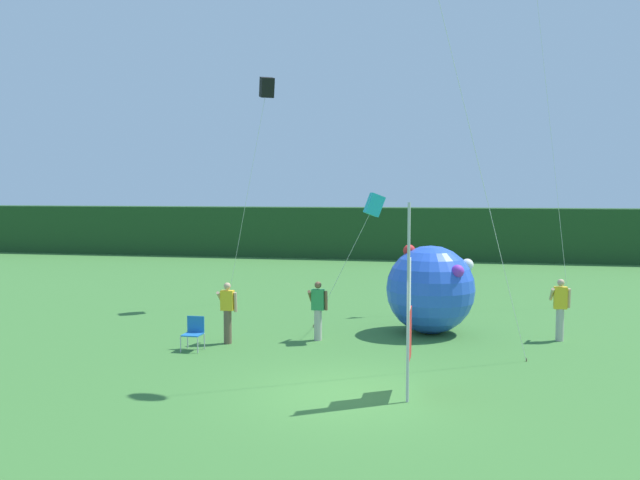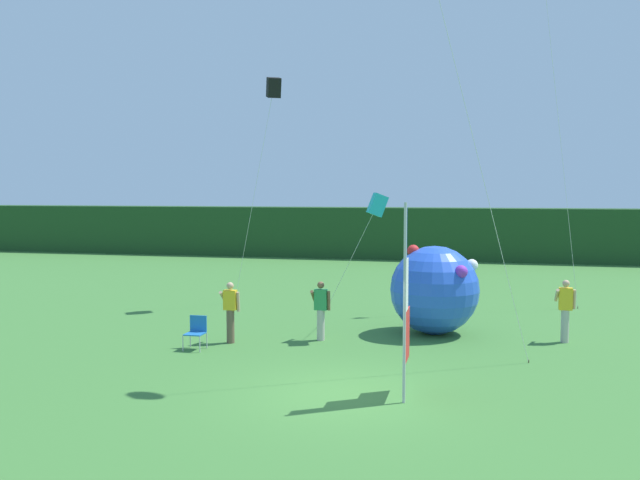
{
  "view_description": "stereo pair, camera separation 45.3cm",
  "coord_description": "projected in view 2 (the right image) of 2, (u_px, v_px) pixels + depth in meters",
  "views": [
    {
      "loc": [
        2.24,
        -13.76,
        4.27
      ],
      "look_at": [
        -0.96,
        2.06,
        3.09
      ],
      "focal_mm": 37.81,
      "sensor_mm": 36.0,
      "label": 1
    },
    {
      "loc": [
        2.68,
        -13.66,
        4.27
      ],
      "look_at": [
        -0.96,
        2.06,
        3.09
      ],
      "focal_mm": 37.81,
      "sensor_mm": 36.0,
      "label": 2
    }
  ],
  "objects": [
    {
      "name": "banner_flag",
      "position": [
        406.0,
        305.0,
        13.72
      ],
      "size": [
        0.06,
        1.03,
        4.04
      ],
      "color": "#B7B7BC",
      "rests_on": "ground"
    },
    {
      "name": "inflatable_balloon",
      "position": [
        435.0,
        290.0,
        20.03
      ],
      "size": [
        2.64,
        2.64,
        2.66
      ],
      "color": "blue",
      "rests_on": "ground"
    },
    {
      "name": "kite_black_box_2",
      "position": [
        273.0,
        89.0,
        24.54
      ],
      "size": [
        2.04,
        0.77,
        8.42
      ],
      "color": "brown",
      "rests_on": "ground"
    },
    {
      "name": "kite_cyan_box_3",
      "position": [
        377.0,
        205.0,
        19.22
      ],
      "size": [
        2.39,
        1.45,
        4.22
      ],
      "color": "brown",
      "rests_on": "ground"
    },
    {
      "name": "distant_treeline",
      "position": [
        431.0,
        234.0,
        41.86
      ],
      "size": [
        80.0,
        2.4,
        3.2
      ],
      "primitive_type": "cube",
      "color": "#1E421E",
      "rests_on": "ground"
    },
    {
      "name": "person_far_left",
      "position": [
        321.0,
        309.0,
        19.18
      ],
      "size": [
        0.55,
        0.48,
        1.69
      ],
      "color": "#B7B2A3",
      "rests_on": "ground"
    },
    {
      "name": "person_mid_field",
      "position": [
        565.0,
        309.0,
        18.9
      ],
      "size": [
        0.55,
        0.48,
        1.77
      ],
      "color": "#B7B2A3",
      "rests_on": "ground"
    },
    {
      "name": "folding_chair",
      "position": [
        196.0,
        330.0,
        18.15
      ],
      "size": [
        0.51,
        0.51,
        0.89
      ],
      "color": "#BCBCC1",
      "rests_on": "ground"
    },
    {
      "name": "ground_plane",
      "position": [
        342.0,
        393.0,
        14.19
      ],
      "size": [
        120.0,
        120.0,
        0.0
      ],
      "primitive_type": "plane",
      "color": "#3D7533"
    },
    {
      "name": "person_near_banner",
      "position": [
        230.0,
        311.0,
        18.84
      ],
      "size": [
        0.55,
        0.48,
        1.72
      ],
      "color": "brown",
      "rests_on": "ground"
    }
  ]
}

